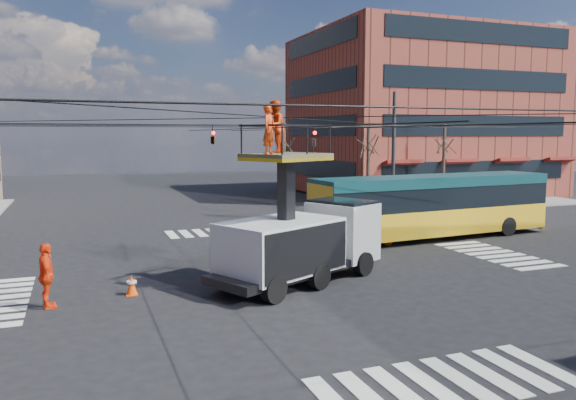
# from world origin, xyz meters

# --- Properties ---
(ground) EXTENTS (120.00, 120.00, 0.00)m
(ground) POSITION_xyz_m (0.00, 0.00, 0.00)
(ground) COLOR black
(ground) RESTS_ON ground
(sidewalk_ne) EXTENTS (18.00, 18.00, 0.12)m
(sidewalk_ne) POSITION_xyz_m (21.00, 21.00, 0.06)
(sidewalk_ne) COLOR slate
(sidewalk_ne) RESTS_ON ground
(crosswalks) EXTENTS (22.40, 22.40, 0.02)m
(crosswalks) POSITION_xyz_m (0.00, 0.00, 0.01)
(crosswalks) COLOR silver
(crosswalks) RESTS_ON ground
(building_ne) EXTENTS (20.06, 16.06, 14.00)m
(building_ne) POSITION_xyz_m (21.98, 23.98, 7.00)
(building_ne) COLOR brown
(building_ne) RESTS_ON ground
(overhead_network) EXTENTS (24.24, 24.24, 8.00)m
(overhead_network) POSITION_xyz_m (-0.07, 0.40, 4.29)
(overhead_network) COLOR #2D2D30
(overhead_network) RESTS_ON ground
(tree_a) EXTENTS (2.00, 2.00, 6.00)m
(tree_a) POSITION_xyz_m (5.00, 13.50, 4.63)
(tree_a) COLOR #382B21
(tree_a) RESTS_ON ground
(tree_b) EXTENTS (2.00, 2.00, 6.00)m
(tree_b) POSITION_xyz_m (11.00, 13.50, 4.63)
(tree_b) COLOR #382B21
(tree_b) RESTS_ON ground
(tree_c) EXTENTS (2.00, 2.00, 6.00)m
(tree_c) POSITION_xyz_m (17.00, 13.50, 4.63)
(tree_c) COLOR #382B21
(tree_c) RESTS_ON ground
(utility_truck) EXTENTS (7.29, 5.17, 6.46)m
(utility_truck) POSITION_xyz_m (0.26, -1.15, 2.08)
(utility_truck) COLOR black
(utility_truck) RESTS_ON ground
(city_bus) EXTENTS (13.41, 3.66, 3.20)m
(city_bus) POSITION_xyz_m (9.74, 4.36, 1.73)
(city_bus) COLOR gold
(city_bus) RESTS_ON ground
(traffic_cone) EXTENTS (0.36, 0.36, 0.68)m
(traffic_cone) POSITION_xyz_m (-5.66, -0.81, 0.34)
(traffic_cone) COLOR #F2440A
(traffic_cone) RESTS_ON ground
(worker_ground) EXTENTS (0.67, 1.25, 2.03)m
(worker_ground) POSITION_xyz_m (-8.19, -1.41, 1.02)
(worker_ground) COLOR #FB3B0F
(worker_ground) RESTS_ON ground
(flagger) EXTENTS (0.92, 1.41, 2.06)m
(flagger) POSITION_xyz_m (6.64, 3.62, 1.03)
(flagger) COLOR #FF4F10
(flagger) RESTS_ON ground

